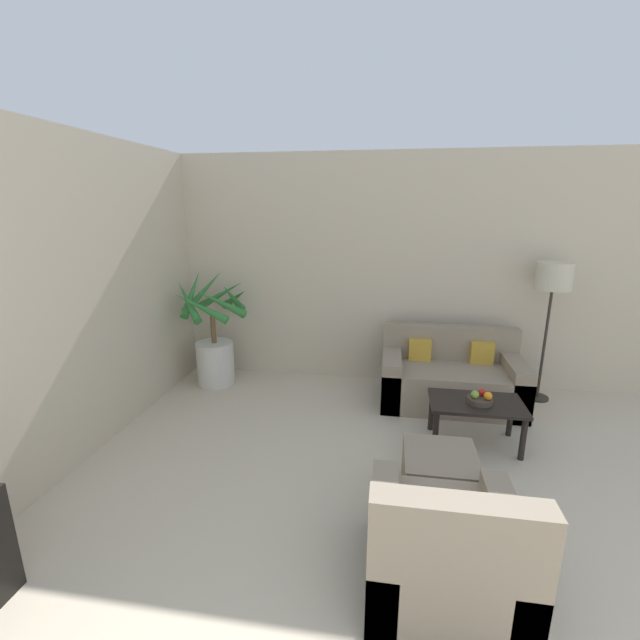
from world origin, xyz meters
name	(u,v)px	position (x,y,z in m)	size (l,w,h in m)	color
wall_back	(452,273)	(0.00, 5.84, 1.35)	(8.04, 0.06, 2.70)	beige
potted_palm	(214,341)	(-2.75, 5.34, 0.53)	(0.91, 0.91, 1.37)	beige
sofa_loveseat	(450,379)	(-0.02, 5.25, 0.28)	(1.48, 0.79, 0.80)	gray
floor_lamp	(553,283)	(0.98, 5.51, 1.32)	(0.36, 0.36, 1.53)	#2D2823
coffee_table	(476,408)	(0.09, 4.41, 0.35)	(0.81, 0.49, 0.41)	black
fruit_bowl	(480,400)	(0.12, 4.40, 0.44)	(0.22, 0.22, 0.05)	#42382D
apple_red	(482,392)	(0.14, 4.45, 0.49)	(0.06, 0.06, 0.06)	red
apple_green	(475,394)	(0.07, 4.39, 0.50)	(0.07, 0.07, 0.07)	olive
orange_fruit	(488,396)	(0.17, 4.37, 0.50)	(0.07, 0.07, 0.07)	orange
armchair	(445,551)	(-0.36, 2.78, 0.26)	(0.83, 0.86, 0.82)	gray
ottoman	(440,475)	(-0.29, 3.62, 0.17)	(0.53, 0.55, 0.34)	gray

